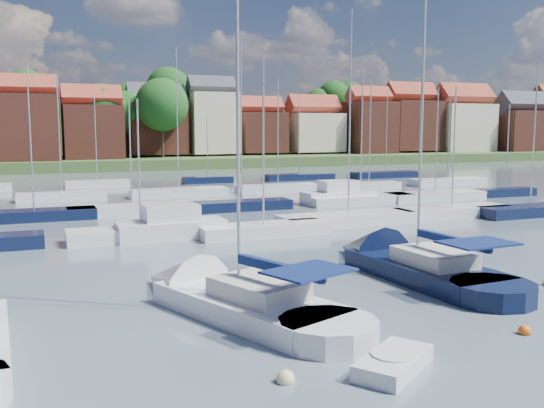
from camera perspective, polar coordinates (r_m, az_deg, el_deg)
name	(u,v)px	position (r m, az deg, el deg)	size (l,w,h in m)	color
ground	(180,201)	(60.74, -8.68, 0.30)	(260.00, 260.00, 0.00)	#424F5A
sailboat_centre	(221,298)	(25.02, -4.86, -8.81)	(7.82, 13.33, 17.54)	silver
sailboat_navy	(401,264)	(31.58, 12.00, -5.56)	(4.41, 13.73, 18.65)	black
tender	(393,363)	(19.05, 11.36, -14.46)	(3.30, 2.88, 0.66)	silver
buoy_b	(285,382)	(18.06, 1.28, -16.43)	(0.55, 0.55, 0.55)	beige
buoy_c	(361,350)	(20.61, 8.40, -13.44)	(0.52, 0.52, 0.52)	#D85914
buoy_d	(525,334)	(23.61, 22.68, -11.23)	(0.46, 0.46, 0.46)	#D85914
buoy_e	(392,272)	(31.39, 11.24, -6.26)	(0.41, 0.41, 0.41)	#D85914
marina_field	(212,201)	(56.52, -5.66, 0.27)	(79.62, 41.41, 15.93)	silver
far_shore_town	(98,138)	(152.24, -16.02, 5.96)	(212.46, 90.00, 22.27)	#41582C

